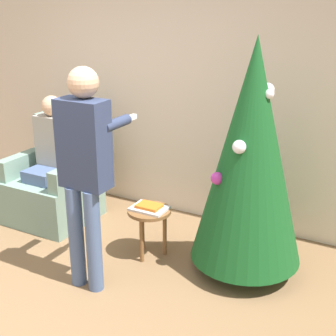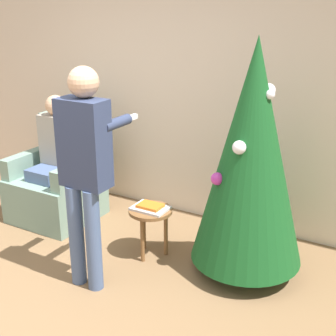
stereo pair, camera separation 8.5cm
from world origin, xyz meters
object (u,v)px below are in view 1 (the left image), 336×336
Objects in this scene: christmas_tree at (251,154)px; person_standing at (85,162)px; armchair at (55,186)px; side_stool at (149,217)px; person_seated at (50,154)px.

christmas_tree is 1.12× the size of person_standing.
armchair is at bearing 142.92° from person_standing.
christmas_tree is at bearing 37.19° from person_standing.
christmas_tree reaches higher than person_standing.
christmas_tree reaches higher than side_stool.
person_seated is at bearing 144.04° from person_standing.
armchair is 0.59× the size of person_standing.
christmas_tree is 4.34× the size of side_stool.
person_standing is at bearing -142.81° from christmas_tree.
person_seated is at bearing -90.00° from armchair.
christmas_tree is 1.51× the size of person_seated.
person_standing is at bearing -37.08° from armchair.
person_seated is (-0.00, -0.03, 0.36)m from armchair.
person_standing is at bearing -35.96° from person_seated.
christmas_tree is 1.27m from person_standing.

